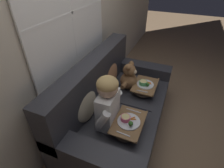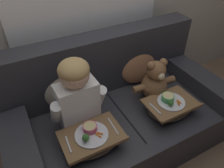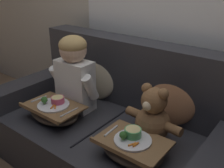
{
  "view_description": "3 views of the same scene",
  "coord_description": "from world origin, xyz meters",
  "views": [
    {
      "loc": [
        -1.6,
        -0.53,
        1.91
      ],
      "look_at": [
        -0.08,
        0.1,
        0.74
      ],
      "focal_mm": 28.0,
      "sensor_mm": 36.0,
      "label": 1
    },
    {
      "loc": [
        -0.71,
        -1.16,
        1.77
      ],
      "look_at": [
        -0.07,
        0.03,
        0.71
      ],
      "focal_mm": 35.0,
      "sensor_mm": 36.0,
      "label": 2
    },
    {
      "loc": [
        1.07,
        -1.32,
        1.47
      ],
      "look_at": [
        -0.03,
        0.09,
        0.69
      ],
      "focal_mm": 42.0,
      "sensor_mm": 36.0,
      "label": 3
    }
  ],
  "objects": [
    {
      "name": "ground_plane",
      "position": [
        0.0,
        0.0,
        0.0
      ],
      "size": [
        14.0,
        14.0,
        0.0
      ],
      "primitive_type": "plane",
      "color": "#8E7051"
    },
    {
      "name": "lap_tray_child",
      "position": [
        -0.36,
        -0.21,
        0.47
      ],
      "size": [
        0.45,
        0.31,
        0.19
      ],
      "color": "#473D33",
      "rests_on": "child_figure"
    },
    {
      "name": "lap_tray_teddy",
      "position": [
        0.36,
        -0.21,
        0.47
      ],
      "size": [
        0.43,
        0.3,
        0.18
      ],
      "color": "#473D33",
      "rests_on": "teddy_bear"
    },
    {
      "name": "child_figure",
      "position": [
        -0.36,
        0.03,
        0.74
      ],
      "size": [
        0.44,
        0.22,
        0.61
      ],
      "color": "white",
      "rests_on": "couch"
    },
    {
      "name": "throw_pillow_behind_teddy",
      "position": [
        0.36,
        0.31,
        0.61
      ],
      "size": [
        0.41,
        0.2,
        0.42
      ],
      "color": "#B2754C",
      "rests_on": "couch"
    },
    {
      "name": "wall_back_with_window",
      "position": [
        0.0,
        0.63,
        1.31
      ],
      "size": [
        8.0,
        0.08,
        2.6
      ],
      "color": "beige",
      "rests_on": "ground_plane"
    },
    {
      "name": "couch",
      "position": [
        0.0,
        0.08,
        0.33
      ],
      "size": [
        1.89,
        1.0,
        0.96
      ],
      "color": "#2D2D33",
      "rests_on": "ground_plane"
    },
    {
      "name": "teddy_bear",
      "position": [
        0.36,
        0.02,
        0.57
      ],
      "size": [
        0.43,
        0.3,
        0.4
      ],
      "color": "brown",
      "rests_on": "couch"
    },
    {
      "name": "throw_pillow_behind_child",
      "position": [
        -0.36,
        0.31,
        0.61
      ],
      "size": [
        0.43,
        0.21,
        0.44
      ],
      "color": "#C1B293",
      "rests_on": "couch"
    }
  ]
}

